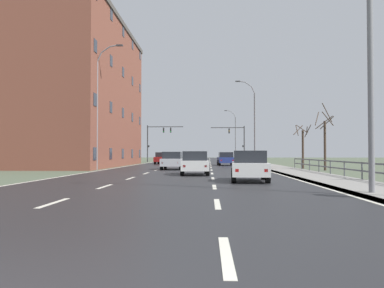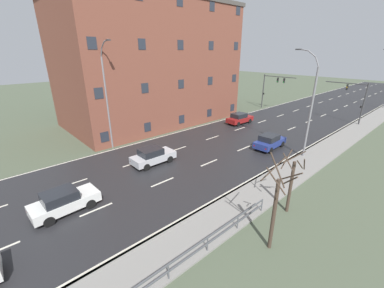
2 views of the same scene
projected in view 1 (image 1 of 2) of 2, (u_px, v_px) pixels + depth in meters
The scene contains 18 objects.
ground_plane at pixel (193, 164), 51.40m from camera, with size 160.00×160.00×0.12m.
road_asphalt_strip at pixel (196, 162), 63.38m from camera, with size 14.00×120.00×0.03m.
sidewalk_right at pixel (247, 162), 63.02m from camera, with size 3.00×120.00×0.12m.
guardrail at pixel (344, 166), 21.93m from camera, with size 0.07×25.33×1.00m.
street_lamp_foreground at pixel (365, 32), 13.08m from camera, with size 2.67×0.24×11.44m.
street_lamp_midground at pixel (254, 124), 45.66m from camera, with size 2.40×0.24×10.15m.
street_lamp_distant at pixel (235, 136), 78.25m from camera, with size 2.37×0.24×10.27m.
street_lamp_left_bank at pixel (98, 108), 33.27m from camera, with size 2.35×0.24×10.92m.
traffic_signal_right at pixel (238, 138), 62.48m from camera, with size 5.54×0.36×5.88m.
traffic_signal_left at pixel (157, 136), 62.81m from camera, with size 5.95×0.36×6.03m.
car_far_left at pixel (173, 160), 33.87m from camera, with size 1.87×4.12×1.57m.
car_near_left at pixel (163, 158), 50.81m from camera, with size 1.99×4.18×1.57m.
car_distant at pixel (195, 163), 25.44m from camera, with size 1.99×4.18×1.57m.
car_near_right at pixel (249, 166), 19.54m from camera, with size 2.02×4.19×1.57m.
car_mid_centre at pixel (226, 159), 45.18m from camera, with size 1.98×4.17×1.57m.
brick_building at pixel (64, 94), 43.50m from camera, with size 13.73×24.11×16.28m.
bare_tree_mid at pixel (325, 140), 32.22m from camera, with size 1.74×1.59×5.62m.
bare_tree_far at pixel (303, 146), 35.91m from camera, with size 1.55×1.64×4.15m.
Camera 1 is at (2.09, -3.41, 1.44)m, focal length 35.94 mm.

